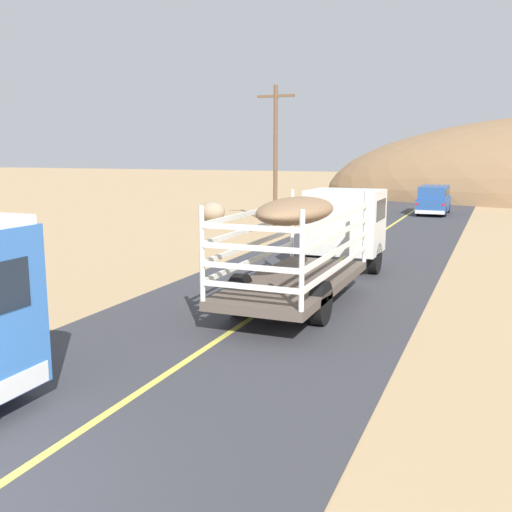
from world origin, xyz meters
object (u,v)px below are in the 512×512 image
Objects in this scene: car_far at (434,199)px; power_pole_mid at (276,152)px; boulder_near_shoulder at (213,211)px; livestock_truck at (328,229)px.

car_far is 13.04m from power_pole_mid.
car_far is at bearing 37.00° from boulder_near_shoulder.
car_far reaches higher than boulder_near_shoulder.
livestock_truck is 23.55m from car_far.
livestock_truck reaches higher than car_far.
boulder_near_shoulder is (-4.41, 0.79, -3.63)m from power_pole_mid.
power_pole_mid is at bearing 117.06° from livestock_truck.
livestock_truck is 1.23× the size of power_pole_mid.
boulder_near_shoulder is (-12.19, -9.19, -0.48)m from car_far.
livestock_truck is 18.31m from boulder_near_shoulder.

